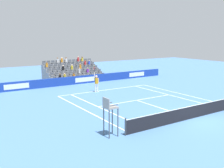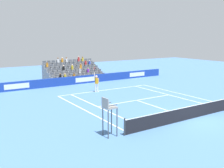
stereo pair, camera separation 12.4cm
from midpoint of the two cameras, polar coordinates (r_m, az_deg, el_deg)
The scene contains 15 objects.
ground_plane at distance 19.50m, azimuth 17.42°, elevation -7.29°, with size 80.00×80.00×0.00m, color #4C7AB2.
line_baseline at distance 28.30m, azimuth -1.31°, elevation -1.33°, with size 10.97×0.10×0.01m, color white.
line_service at distance 23.90m, azimuth 5.59°, elevation -3.59°, with size 8.23×0.10×0.01m, color white.
line_centre_service at distance 21.58m, azimuth 10.89°, elevation -5.27°, with size 0.10×6.40×0.01m, color white.
line_singles_sideline_left at distance 21.29m, azimuth -2.40°, elevation -5.31°, with size 0.10×11.89×0.01m, color white.
line_singles_sideline_right at distance 26.29m, azimuth 13.27°, elevation -2.53°, with size 0.10×11.89×0.01m, color white.
line_doubles_sideline_left at distance 20.66m, azimuth -5.70°, elevation -5.84°, with size 0.10×11.89×0.01m, color white.
line_doubles_sideline_right at distance 27.27m, azimuth 15.28°, elevation -2.16°, with size 0.10×11.89×0.01m, color white.
line_centre_mark at distance 28.21m, azimuth -1.21°, elevation -1.37°, with size 0.10×0.20×0.01m, color white.
sponsor_barrier at distance 32.48m, azimuth -5.90°, elevation 1.03°, with size 24.71×0.22×1.00m.
tennis_net at distance 19.36m, azimuth 17.50°, elevation -5.90°, with size 11.97×0.10×1.07m.
tennis_player at distance 27.18m, azimuth -3.33°, elevation 0.28°, with size 0.52×0.38×2.85m.
umpire_chair at distance 15.02m, azimuth -0.48°, elevation -6.02°, with size 0.70×0.70×2.34m.
stadium_stand at distance 35.61m, azimuth -8.52°, elevation 2.33°, with size 7.44×4.75×3.03m.
loose_tennis_ball at distance 19.56m, azimuth 10.19°, elevation -6.81°, with size 0.07×0.07×0.07m, color #D1E533.
Camera 2 is at (14.40, 11.78, 5.78)m, focal length 41.40 mm.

